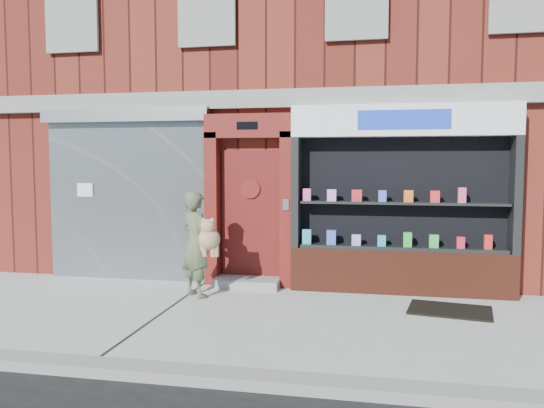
# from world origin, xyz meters

# --- Properties ---
(ground) EXTENTS (80.00, 80.00, 0.00)m
(ground) POSITION_xyz_m (0.00, 0.00, 0.00)
(ground) COLOR #9E9E99
(ground) RESTS_ON ground
(curb) EXTENTS (60.00, 0.30, 0.12)m
(curb) POSITION_xyz_m (0.00, -2.15, 0.06)
(curb) COLOR gray
(curb) RESTS_ON ground
(building) EXTENTS (12.00, 8.16, 8.00)m
(building) POSITION_xyz_m (-0.00, 5.99, 4.00)
(building) COLOR #5B1C14
(building) RESTS_ON ground
(shutter_bay) EXTENTS (3.10, 0.30, 3.04)m
(shutter_bay) POSITION_xyz_m (-3.00, 1.93, 1.72)
(shutter_bay) COLOR gray
(shutter_bay) RESTS_ON ground
(red_door_bay) EXTENTS (1.52, 0.58, 2.90)m
(red_door_bay) POSITION_xyz_m (-0.75, 1.86, 1.46)
(red_door_bay) COLOR #56110E
(red_door_bay) RESTS_ON ground
(pharmacy_bay) EXTENTS (3.50, 0.41, 3.00)m
(pharmacy_bay) POSITION_xyz_m (1.75, 1.81, 1.37)
(pharmacy_bay) COLOR #5E2416
(pharmacy_bay) RESTS_ON ground
(woman) EXTENTS (0.78, 0.68, 1.66)m
(woman) POSITION_xyz_m (-1.36, 0.94, 0.85)
(woman) COLOR #505B3C
(woman) RESTS_ON ground
(doormat) EXTENTS (1.23, 0.96, 0.03)m
(doormat) POSITION_xyz_m (2.39, 0.84, 0.01)
(doormat) COLOR black
(doormat) RESTS_ON ground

